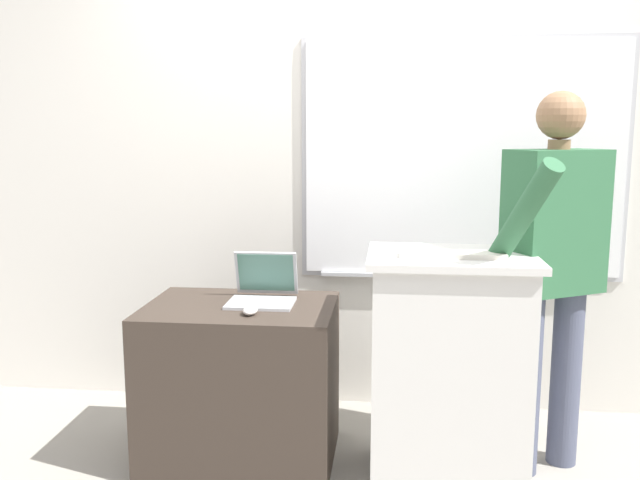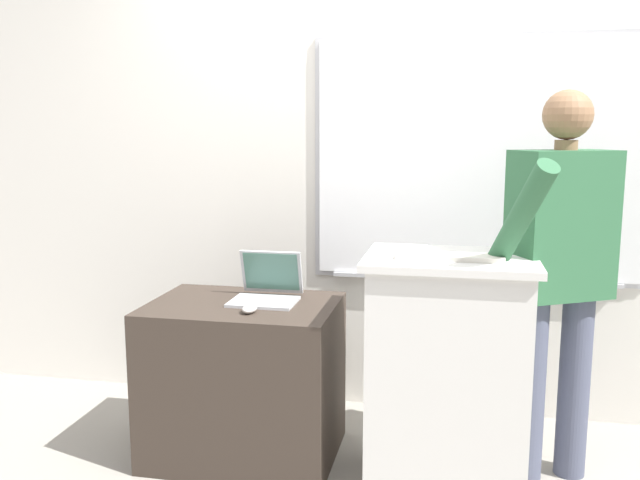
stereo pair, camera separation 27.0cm
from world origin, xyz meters
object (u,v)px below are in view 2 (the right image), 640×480
(lectern_podium, at_px, (447,373))
(computer_mouse_by_laptop, at_px, (250,309))
(person_presenter, at_px, (559,264))
(side_desk, at_px, (244,379))
(laptop, at_px, (268,286))
(wireless_keyboard, at_px, (450,257))

(lectern_podium, bearing_deg, computer_mouse_by_laptop, -177.08)
(person_presenter, relative_size, computer_mouse_by_laptop, 16.37)
(lectern_podium, xyz_separation_m, side_desk, (-0.91, 0.10, -0.14))
(laptop, bearing_deg, person_presenter, -1.74)
(lectern_podium, xyz_separation_m, computer_mouse_by_laptop, (-0.83, -0.04, 0.24))
(lectern_podium, relative_size, wireless_keyboard, 2.37)
(person_presenter, xyz_separation_m, computer_mouse_by_laptop, (-1.26, -0.19, -0.21))
(side_desk, relative_size, laptop, 2.87)
(lectern_podium, relative_size, computer_mouse_by_laptop, 9.82)
(person_presenter, relative_size, wireless_keyboard, 3.95)
(lectern_podium, height_order, wireless_keyboard, wireless_keyboard)
(laptop, bearing_deg, side_desk, -136.41)
(laptop, bearing_deg, computer_mouse_by_laptop, -93.24)
(laptop, bearing_deg, wireless_keyboard, -17.40)
(lectern_podium, distance_m, wireless_keyboard, 0.50)
(lectern_podium, xyz_separation_m, person_presenter, (0.44, 0.15, 0.45))
(lectern_podium, bearing_deg, side_desk, 173.52)
(person_presenter, height_order, wireless_keyboard, person_presenter)
(side_desk, height_order, laptop, laptop)
(person_presenter, bearing_deg, side_desk, 153.47)
(side_desk, distance_m, computer_mouse_by_laptop, 0.41)
(computer_mouse_by_laptop, bearing_deg, laptop, 86.76)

